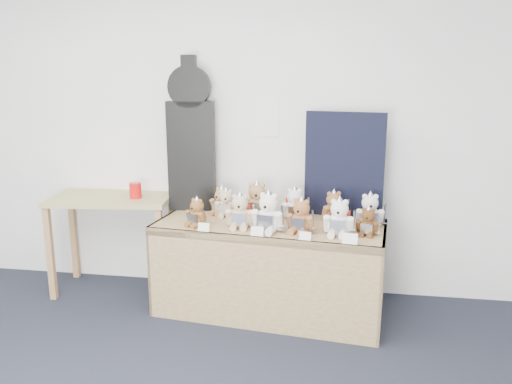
% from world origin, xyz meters
% --- Properties ---
extents(room_shell, '(6.00, 6.00, 6.00)m').
position_xyz_m(room_shell, '(0.73, 2.49, 1.46)').
color(room_shell, white).
rests_on(room_shell, floor).
extents(display_table, '(1.78, 0.91, 0.71)m').
position_xyz_m(display_table, '(0.82, 1.96, 0.56)').
color(display_table, brown).
rests_on(display_table, floor).
extents(side_table, '(1.04, 0.65, 0.82)m').
position_xyz_m(side_table, '(-0.53, 2.24, 0.69)').
color(side_table, '#9C8C54').
rests_on(side_table, floor).
extents(guitar_case, '(0.39, 0.14, 1.25)m').
position_xyz_m(guitar_case, '(0.14, 2.34, 1.32)').
color(guitar_case, black).
rests_on(guitar_case, display_table).
extents(navy_board, '(0.61, 0.16, 0.82)m').
position_xyz_m(navy_board, '(1.37, 2.29, 1.13)').
color(navy_board, black).
rests_on(navy_board, display_table).
extents(red_cup, '(0.10, 0.10, 0.13)m').
position_xyz_m(red_cup, '(-0.31, 2.21, 0.89)').
color(red_cup, red).
rests_on(red_cup, side_table).
extents(teddy_front_far_left, '(0.19, 0.19, 0.24)m').
position_xyz_m(teddy_front_far_left, '(0.31, 1.87, 0.81)').
color(teddy_front_far_left, brown).
rests_on(teddy_front_far_left, display_table).
extents(teddy_front_left, '(0.23, 0.20, 0.29)m').
position_xyz_m(teddy_front_left, '(0.63, 1.88, 0.83)').
color(teddy_front_left, tan).
rests_on(teddy_front_left, display_table).
extents(teddy_front_centre, '(0.26, 0.24, 0.32)m').
position_xyz_m(teddy_front_centre, '(0.85, 1.83, 0.84)').
color(teddy_front_centre, white).
rests_on(teddy_front_centre, display_table).
extents(teddy_front_right, '(0.22, 0.21, 0.28)m').
position_xyz_m(teddy_front_right, '(1.08, 1.84, 0.82)').
color(teddy_front_right, '#945E38').
rests_on(teddy_front_right, display_table).
extents(teddy_front_far_right, '(0.24, 0.21, 0.29)m').
position_xyz_m(teddy_front_far_right, '(1.34, 1.82, 0.83)').
color(teddy_front_far_right, white).
rests_on(teddy_front_far_right, display_table).
extents(teddy_front_end, '(0.18, 0.16, 0.22)m').
position_xyz_m(teddy_front_end, '(1.54, 1.85, 0.80)').
color(teddy_front_end, brown).
rests_on(teddy_front_end, display_table).
extents(teddy_back_left, '(0.20, 0.17, 0.25)m').
position_xyz_m(teddy_back_left, '(0.46, 2.18, 0.81)').
color(teddy_back_left, '#BFB28B').
rests_on(teddy_back_left, display_table).
extents(teddy_back_centre_left, '(0.26, 0.21, 0.31)m').
position_xyz_m(teddy_back_centre_left, '(0.71, 2.19, 0.84)').
color(teddy_back_centre_left, '#A37B51').
rests_on(teddy_back_centre_left, display_table).
extents(teddy_back_centre_right, '(0.23, 0.20, 0.28)m').
position_xyz_m(teddy_back_centre_right, '(1.01, 2.16, 0.83)').
color(teddy_back_centre_right, silver).
rests_on(teddy_back_centre_right, display_table).
extents(teddy_back_right, '(0.22, 0.21, 0.27)m').
position_xyz_m(teddy_back_right, '(1.31, 2.15, 0.82)').
color(teddy_back_right, brown).
rests_on(teddy_back_right, display_table).
extents(teddy_back_end, '(0.23, 0.19, 0.28)m').
position_xyz_m(teddy_back_end, '(1.57, 2.05, 0.83)').
color(teddy_back_end, silver).
rests_on(teddy_back_end, display_table).
extents(teddy_back_far_left, '(0.20, 0.20, 0.25)m').
position_xyz_m(teddy_back_far_left, '(0.41, 2.21, 0.82)').
color(teddy_back_far_left, '#A5774D').
rests_on(teddy_back_far_left, display_table).
extents(entry_card_a, '(0.09, 0.03, 0.06)m').
position_xyz_m(entry_card_a, '(0.39, 1.74, 0.75)').
color(entry_card_a, white).
rests_on(entry_card_a, display_table).
extents(entry_card_b, '(0.09, 0.03, 0.06)m').
position_xyz_m(entry_card_b, '(0.79, 1.69, 0.75)').
color(entry_card_b, white).
rests_on(entry_card_b, display_table).
extents(entry_card_c, '(0.08, 0.03, 0.06)m').
position_xyz_m(entry_card_c, '(1.12, 1.66, 0.75)').
color(entry_card_c, white).
rests_on(entry_card_c, display_table).
extents(entry_card_d, '(0.10, 0.03, 0.07)m').
position_xyz_m(entry_card_d, '(1.42, 1.62, 0.75)').
color(entry_card_d, white).
rests_on(entry_card_d, display_table).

